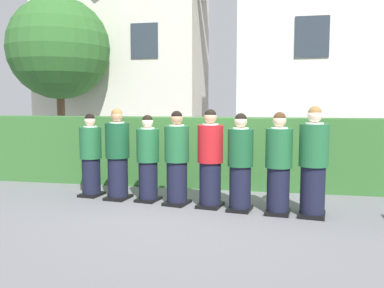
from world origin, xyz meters
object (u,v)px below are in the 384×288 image
at_px(student_front_row_1, 118,156).
at_px(student_front_row_5, 240,165).
at_px(student_in_red_blazer, 210,161).
at_px(student_front_row_6, 279,166).
at_px(student_front_row_2, 148,160).
at_px(student_front_row_0, 91,157).
at_px(student_front_row_3, 177,160).
at_px(student_front_row_7, 313,164).

height_order(student_front_row_1, student_front_row_5, student_front_row_1).
relative_size(student_in_red_blazer, student_front_row_6, 1.02).
distance_m(student_front_row_2, student_front_row_5, 1.68).
relative_size(student_front_row_5, student_front_row_6, 0.99).
relative_size(student_front_row_0, student_front_row_2, 1.01).
bearing_deg(student_front_row_1, student_front_row_0, 167.18).
height_order(student_front_row_2, student_front_row_5, student_front_row_5).
relative_size(student_front_row_1, student_front_row_2, 1.07).
bearing_deg(student_front_row_0, student_in_red_blazer, -8.90).
xyz_separation_m(student_front_row_0, student_front_row_1, (0.58, -0.13, 0.05)).
height_order(student_front_row_0, student_front_row_6, student_front_row_6).
xyz_separation_m(student_front_row_0, student_front_row_2, (1.16, -0.17, -0.00)).
relative_size(student_front_row_0, student_in_red_blazer, 0.94).
xyz_separation_m(student_front_row_1, student_front_row_2, (0.58, -0.03, -0.05)).
bearing_deg(student_front_row_1, student_front_row_3, -8.76).
height_order(student_front_row_2, student_front_row_6, student_front_row_6).
bearing_deg(student_front_row_6, student_front_row_3, 171.15).
bearing_deg(student_front_row_2, student_front_row_5, -11.13).
xyz_separation_m(student_front_row_2, student_front_row_5, (1.65, -0.32, 0.02)).
bearing_deg(student_front_row_6, student_in_red_blazer, 169.25).
bearing_deg(student_front_row_0, student_front_row_5, -9.91).
relative_size(student_front_row_2, student_in_red_blazer, 0.93).
bearing_deg(student_front_row_2, student_front_row_3, -14.16).
xyz_separation_m(student_front_row_3, student_front_row_6, (1.70, -0.26, -0.00)).
bearing_deg(student_front_row_5, student_in_red_blazer, 165.59).
height_order(student_front_row_0, student_front_row_7, student_front_row_7).
bearing_deg(student_front_row_5, student_front_row_1, 170.85).
height_order(student_front_row_5, student_front_row_7, student_front_row_7).
bearing_deg(student_front_row_0, student_front_row_3, -10.14).
xyz_separation_m(student_in_red_blazer, student_front_row_7, (1.63, -0.26, 0.03)).
distance_m(student_front_row_3, student_in_red_blazer, 0.59).
xyz_separation_m(student_front_row_1, student_front_row_6, (2.84, -0.44, -0.02)).
bearing_deg(student_in_red_blazer, student_front_row_2, 170.37).
bearing_deg(student_in_red_blazer, student_front_row_5, -14.41).
bearing_deg(student_front_row_2, student_front_row_7, -9.28).
distance_m(student_front_row_2, student_front_row_3, 0.58).
bearing_deg(student_front_row_2, student_front_row_6, -10.18).
relative_size(student_front_row_3, student_front_row_7, 0.95).
xyz_separation_m(student_front_row_1, student_front_row_5, (2.23, -0.36, -0.03)).
distance_m(student_front_row_1, student_front_row_6, 2.87).
distance_m(student_front_row_1, student_front_row_2, 0.59).
height_order(student_front_row_5, student_front_row_6, student_front_row_6).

